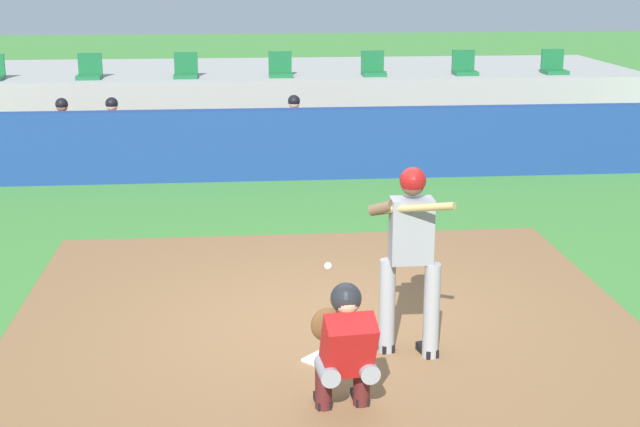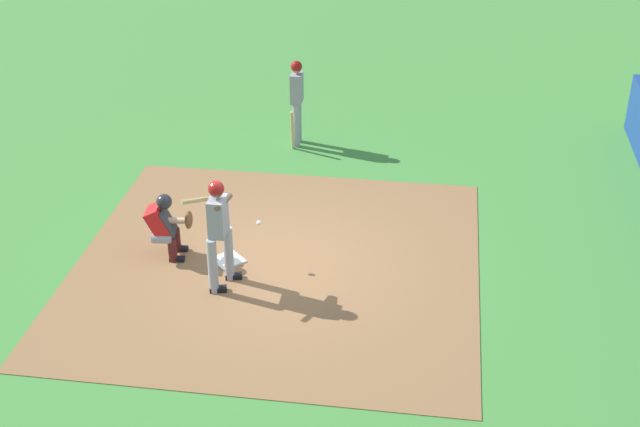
% 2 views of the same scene
% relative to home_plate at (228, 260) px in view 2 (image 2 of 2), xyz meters
% --- Properties ---
extents(ground_plane, '(80.00, 80.00, 0.00)m').
position_rel_home_plate_xyz_m(ground_plane, '(0.00, 0.80, -0.02)').
color(ground_plane, '#428438').
extents(dirt_infield, '(6.40, 6.40, 0.01)m').
position_rel_home_plate_xyz_m(dirt_infield, '(0.00, 0.80, -0.02)').
color(dirt_infield, olive).
rests_on(dirt_infield, ground).
extents(home_plate, '(0.62, 0.62, 0.02)m').
position_rel_home_plate_xyz_m(home_plate, '(0.00, 0.00, 0.00)').
color(home_plate, white).
rests_on(home_plate, dirt_infield).
extents(batter_at_plate, '(0.70, 0.75, 1.80)m').
position_rel_home_plate_xyz_m(batter_at_plate, '(0.69, 0.08, 1.01)').
color(batter_at_plate, '#99999E').
rests_on(batter_at_plate, ground).
extents(catcher_crouched, '(0.52, 1.89, 1.13)m').
position_rel_home_plate_xyz_m(catcher_crouched, '(-0.03, -0.98, 0.58)').
color(catcher_crouched, gray).
rests_on(catcher_crouched, ground).
extents(on_deck_batter, '(0.58, 0.23, 1.79)m').
position_rel_home_plate_xyz_m(on_deck_batter, '(-4.64, 0.35, 1.00)').
color(on_deck_batter, '#99999E').
rests_on(on_deck_batter, ground).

